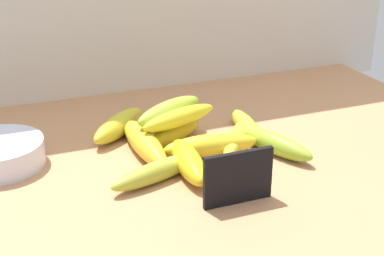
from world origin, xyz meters
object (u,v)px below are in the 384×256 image
Objects in this scene: banana_9 at (140,129)px; banana_7 at (157,172)px; banana_0 at (213,145)px; banana_5 at (188,162)px; banana_8 at (236,139)px; banana_10 at (179,117)px; banana_6 at (246,126)px; banana_4 at (144,143)px; banana_3 at (275,144)px; banana_11 at (170,111)px; banana_1 at (119,125)px; chalkboard_sign at (238,180)px; banana_2 at (173,133)px.

banana_7 is at bearing -97.99° from banana_9.
banana_5 is at bearing -145.86° from banana_0.
banana_9 is (-9.60, 12.33, -0.35)cm from banana_0.
banana_10 is at bearing 151.85° from banana_8.
banana_9 is (-19.41, 5.83, 0.04)cm from banana_6.
banana_7 is 0.98× the size of banana_9.
banana_6 is (20.76, 1.15, -0.49)cm from banana_4.
banana_11 is at bearing 140.52° from banana_3.
banana_6 is 24.68cm from banana_7.
banana_10 reaches higher than banana_3.
banana_8 is (11.73, 6.13, -0.52)cm from banana_5.
banana_1 reaches higher than banana_6.
banana_5 is 19.48cm from banana_6.
banana_3 reaches higher than banana_9.
banana_3 is 22.75cm from banana_7.
banana_10 is (-9.16, 4.90, 3.78)cm from banana_8.
banana_11 is at bearing 82.85° from banana_5.
banana_0 is at bearing -26.04° from banana_4.
banana_1 is 20.24cm from banana_5.
chalkboard_sign is at bearing -69.26° from banana_4.
banana_5 is at bearing -152.42° from banana_8.
banana_1 is at bearing 147.60° from banana_11.
banana_7 is at bearing -125.14° from banana_10.
banana_0 reaches higher than banana_9.
banana_11 reaches higher than banana_5.
banana_11 reaches higher than banana_2.
banana_11 is at bearing 106.17° from banana_10.
banana_1 is 24.23cm from banana_6.
banana_10 reaches higher than banana_1.
banana_3 reaches higher than banana_6.
banana_3 is (15.09, -11.21, 0.00)cm from banana_2.
banana_1 is 12.66cm from banana_10.
banana_9 is at bearing 163.28° from banana_6.
banana_7 is at bearing -173.31° from banana_5.
banana_6 is at bearing -6.78° from banana_2.
banana_1 is at bearing 131.10° from banana_0.
banana_11 is at bearing -29.15° from banana_9.
banana_5 is (-3.42, 11.45, -1.73)cm from chalkboard_sign.
banana_4 is (-21.58, 8.37, 0.29)cm from banana_3.
banana_8 is at bearing -28.15° from banana_10.
banana_9 is (1.35, 6.98, -0.45)cm from banana_4.
banana_4 is at bearing -176.83° from banana_6.
banana_4 is 10.40cm from banana_7.
chalkboard_sign is 18.74cm from banana_3.
banana_0 is at bearing -52.09° from banana_9.
banana_1 is 1.01× the size of banana_3.
banana_9 is (-20.23, 15.35, -0.16)cm from banana_3.
banana_8 is 0.95× the size of banana_9.
banana_0 is 19.68cm from banana_1.
banana_6 is at bearing 46.49° from banana_8.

